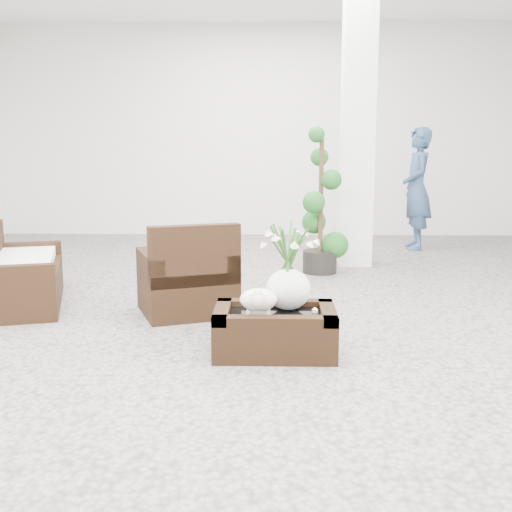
{
  "coord_description": "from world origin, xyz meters",
  "views": [
    {
      "loc": [
        0.14,
        -5.38,
        1.56
      ],
      "look_at": [
        0.0,
        -0.1,
        0.62
      ],
      "focal_mm": 44.68,
      "sensor_mm": 36.0,
      "label": 1
    }
  ],
  "objects_px": {
    "armchair": "(187,267)",
    "loveseat": "(22,266)",
    "topiary": "(321,203)",
    "coffee_table": "(275,333)"
  },
  "relations": [
    {
      "from": "armchair",
      "to": "loveseat",
      "type": "height_order",
      "value": "armchair"
    },
    {
      "from": "armchair",
      "to": "topiary",
      "type": "relative_size",
      "value": 0.5
    },
    {
      "from": "coffee_table",
      "to": "armchair",
      "type": "distance_m",
      "value": 1.43
    },
    {
      "from": "topiary",
      "to": "armchair",
      "type": "bearing_deg",
      "value": -125.98
    },
    {
      "from": "coffee_table",
      "to": "topiary",
      "type": "xyz_separation_m",
      "value": [
        0.56,
        3.03,
        0.7
      ]
    },
    {
      "from": "coffee_table",
      "to": "topiary",
      "type": "relative_size",
      "value": 0.53
    },
    {
      "from": "loveseat",
      "to": "topiary",
      "type": "distance_m",
      "value": 3.46
    },
    {
      "from": "armchair",
      "to": "loveseat",
      "type": "relative_size",
      "value": 0.6
    },
    {
      "from": "armchair",
      "to": "topiary",
      "type": "bearing_deg",
      "value": -146.87
    },
    {
      "from": "coffee_table",
      "to": "armchair",
      "type": "relative_size",
      "value": 1.04
    }
  ]
}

